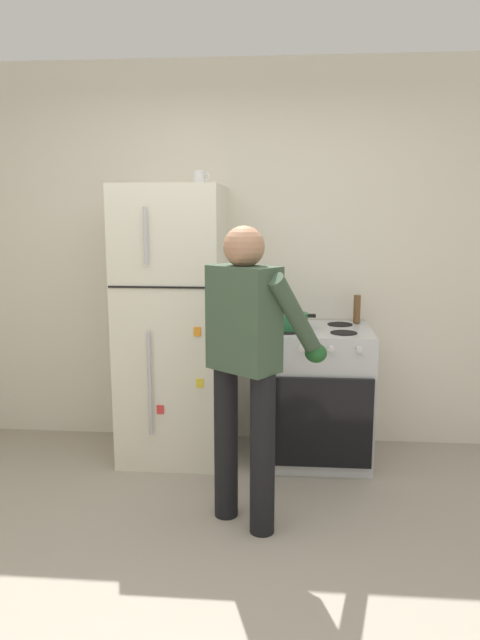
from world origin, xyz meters
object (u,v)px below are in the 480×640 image
object	(u,v)px
coffee_mug	(199,178)
pepper_mill	(357,309)
refrigerator	(173,324)
stove_range	(313,394)
person_cook	(248,351)
red_pot	(290,321)

from	to	relation	value
coffee_mug	pepper_mill	distance (m)	1.39
refrigerator	coffee_mug	world-z (taller)	coffee_mug
stove_range	pepper_mill	bearing A→B (deg)	35.04
person_cook	red_pot	world-z (taller)	person_cook
refrigerator	pepper_mill	world-z (taller)	refrigerator
person_cook	red_pot	distance (m)	0.87
person_cook	coffee_mug	size ratio (longest dim) A/B	14.28
person_cook	refrigerator	bearing A→B (deg)	122.58
refrigerator	stove_range	size ratio (longest dim) A/B	2.02
coffee_mug	person_cook	bearing A→B (deg)	-67.65
coffee_mug	red_pot	bearing A→B (deg)	-9.37
stove_range	pepper_mill	distance (m)	0.67
stove_range	person_cook	bearing A→B (deg)	-113.20
red_pot	pepper_mill	xyz separation A→B (m)	(0.46, 0.25, 0.04)
refrigerator	stove_range	xyz separation A→B (m)	(0.95, -0.01, -0.47)
refrigerator	person_cook	xyz separation A→B (m)	(0.57, -0.89, 0.03)
refrigerator	pepper_mill	bearing A→B (deg)	9.11
stove_range	pepper_mill	world-z (taller)	pepper_mill
stove_range	person_cook	size ratio (longest dim) A/B	0.57
red_pot	coffee_mug	xyz separation A→B (m)	(-0.61, 0.10, 0.92)
person_cook	coffee_mug	world-z (taller)	coffee_mug
stove_range	pepper_mill	xyz separation A→B (m)	(0.30, 0.21, 0.56)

